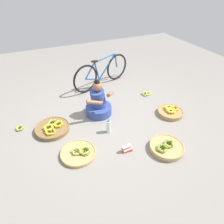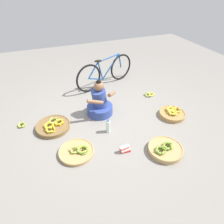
{
  "view_description": "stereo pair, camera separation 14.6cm",
  "coord_description": "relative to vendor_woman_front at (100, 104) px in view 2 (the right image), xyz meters",
  "views": [
    {
      "loc": [
        -1.13,
        -2.74,
        2.4
      ],
      "look_at": [
        0.0,
        -0.2,
        0.35
      ],
      "focal_mm": 31.04,
      "sensor_mm": 36.0,
      "label": 1
    },
    {
      "loc": [
        -1.0,
        -2.8,
        2.4
      ],
      "look_at": [
        0.0,
        -0.2,
        0.35
      ],
      "focal_mm": 31.04,
      "sensor_mm": 36.0,
      "label": 2
    }
  ],
  "objects": [
    {
      "name": "banana_basket_front_center",
      "position": [
        1.33,
        -0.61,
        -0.18
      ],
      "size": [
        0.52,
        0.52,
        0.16
      ],
      "color": "#A87F47",
      "rests_on": "ground"
    },
    {
      "name": "banana_basket_front_right",
      "position": [
        0.65,
        -1.38,
        -0.19
      ],
      "size": [
        0.56,
        0.56,
        0.16
      ],
      "color": "tan",
      "rests_on": "ground"
    },
    {
      "name": "vendor_woman_front",
      "position": [
        0.0,
        0.0,
        0.0
      ],
      "size": [
        0.67,
        0.52,
        0.76
      ],
      "color": "#334793",
      "rests_on": "ground"
    },
    {
      "name": "packet_carton_stack",
      "position": [
        0.05,
        -1.15,
        -0.18
      ],
      "size": [
        0.18,
        0.08,
        0.12
      ],
      "color": "red",
      "rests_on": "ground"
    },
    {
      "name": "loose_bananas_mid_right",
      "position": [
        -1.52,
        0.14,
        -0.21
      ],
      "size": [
        0.17,
        0.17,
        0.08
      ],
      "color": "#9EB747",
      "rests_on": "ground"
    },
    {
      "name": "banana_basket_back_left",
      "position": [
        -0.97,
        -0.13,
        -0.19
      ],
      "size": [
        0.63,
        0.63,
        0.16
      ],
      "color": "brown",
      "rests_on": "ground"
    },
    {
      "name": "banana_basket_front_left",
      "position": [
        -0.69,
        -0.9,
        -0.2
      ],
      "size": [
        0.57,
        0.57,
        0.13
      ],
      "color": "tan",
      "rests_on": "ground"
    },
    {
      "name": "water_bottle",
      "position": [
        -0.04,
        -0.6,
        -0.11
      ],
      "size": [
        0.08,
        0.08,
        0.27
      ],
      "color": "silver",
      "rests_on": "ground"
    },
    {
      "name": "ground_plane",
      "position": [
        0.07,
        -0.3,
        -0.24
      ],
      "size": [
        10.0,
        10.0,
        0.0
      ],
      "primitive_type": "plane",
      "color": "gray"
    },
    {
      "name": "loose_bananas_mid_left",
      "position": [
        1.31,
        0.25,
        -0.21
      ],
      "size": [
        0.24,
        0.18,
        0.08
      ],
      "color": "yellow",
      "rests_on": "ground"
    },
    {
      "name": "bicycle_leaning",
      "position": [
        0.52,
        1.12,
        0.12
      ],
      "size": [
        1.63,
        0.6,
        0.73
      ],
      "color": "black",
      "rests_on": "ground"
    }
  ]
}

